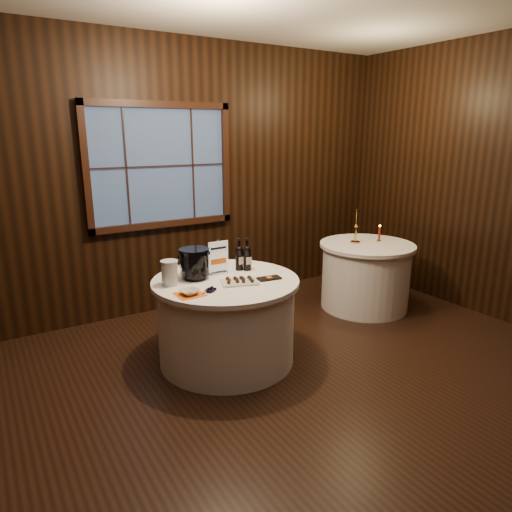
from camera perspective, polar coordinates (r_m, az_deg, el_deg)
ground at (r=3.55m, az=4.48°, el=-19.18°), size 6.00×6.00×0.00m
back_wall at (r=5.16m, az=-11.87°, el=9.79°), size 6.00×0.10×3.00m
main_table at (r=4.11m, az=-3.73°, el=-7.96°), size 1.28×1.28×0.77m
side_table at (r=5.48m, az=13.51°, el=-2.37°), size 1.08×1.08×0.77m
sign_stand at (r=4.10m, az=-4.75°, el=-0.79°), size 0.19×0.09×0.31m
port_bottle_left at (r=4.19m, az=-2.11°, el=-0.04°), size 0.07×0.07×0.30m
port_bottle_right at (r=4.18m, az=-1.10°, el=-0.03°), size 0.07×0.08×0.31m
ice_bucket at (r=3.97m, az=-7.68°, el=-0.86°), size 0.26×0.26×0.27m
chocolate_plate at (r=3.86m, az=-2.08°, el=-3.16°), size 0.35×0.29×0.04m
chocolate_box at (r=3.96m, az=1.64°, el=-2.80°), size 0.21×0.13×0.02m
grape_bunch at (r=3.66m, az=-5.53°, el=-4.23°), size 0.16×0.09×0.04m
glass_pitcher at (r=3.85m, az=-10.72°, el=-2.05°), size 0.19×0.15×0.21m
orange_napkin at (r=3.63m, az=-8.29°, el=-4.77°), size 0.21×0.21×0.00m
cracker_bowl at (r=3.62m, az=-8.30°, el=-4.47°), size 0.17×0.17×0.04m
brass_candlestick at (r=5.34m, az=12.38°, el=3.08°), size 0.11×0.11×0.40m
red_candle at (r=5.50m, az=15.15°, el=2.57°), size 0.05×0.05×0.20m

